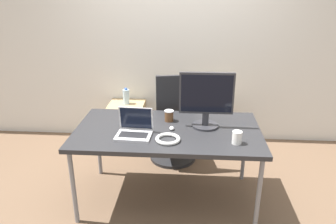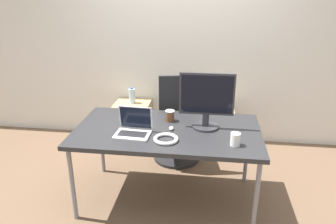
% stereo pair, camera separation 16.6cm
% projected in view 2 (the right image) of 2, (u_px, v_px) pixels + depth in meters
% --- Properties ---
extents(ground_plane, '(14.00, 14.00, 0.00)m').
position_uv_depth(ground_plane, '(167.00, 198.00, 3.29)').
color(ground_plane, brown).
extents(wall_back, '(10.00, 0.05, 2.60)m').
position_uv_depth(wall_back, '(182.00, 43.00, 4.15)').
color(wall_back, silver).
rests_on(wall_back, ground_plane).
extents(desk, '(1.70, 0.93, 0.76)m').
position_uv_depth(desk, '(167.00, 133.00, 3.03)').
color(desk, '#28282B').
rests_on(desk, ground_plane).
extents(office_chair, '(0.56, 0.60, 1.12)m').
position_uv_depth(office_chair, '(178.00, 128.00, 3.82)').
color(office_chair, '#232326').
rests_on(office_chair, ground_plane).
extents(cabinet_left, '(0.46, 0.42, 0.55)m').
position_uv_depth(cabinet_left, '(133.00, 122.00, 4.38)').
color(cabinet_left, tan).
rests_on(cabinet_left, ground_plane).
extents(cabinet_right, '(0.46, 0.42, 0.55)m').
position_uv_depth(cabinet_right, '(215.00, 127.00, 4.25)').
color(cabinet_right, tan).
rests_on(cabinet_right, ground_plane).
extents(water_bottle, '(0.08, 0.08, 0.21)m').
position_uv_depth(water_bottle, '(132.00, 96.00, 4.24)').
color(water_bottle, silver).
rests_on(water_bottle, cabinet_left).
extents(laptop_center, '(0.32, 0.26, 0.23)m').
position_uv_depth(laptop_center, '(133.00, 129.00, 2.89)').
color(laptop_center, silver).
rests_on(laptop_center, desk).
extents(monitor, '(0.49, 0.25, 0.52)m').
position_uv_depth(monitor, '(207.00, 101.00, 2.95)').
color(monitor, '#2D2D33').
rests_on(monitor, desk).
extents(mouse, '(0.04, 0.06, 0.03)m').
position_uv_depth(mouse, '(171.00, 128.00, 2.98)').
color(mouse, silver).
rests_on(mouse, desk).
extents(coffee_cup_white, '(0.08, 0.08, 0.11)m').
position_uv_depth(coffee_cup_white, '(235.00, 139.00, 2.69)').
color(coffee_cup_white, white).
rests_on(coffee_cup_white, desk).
extents(coffee_cup_brown, '(0.09, 0.09, 0.11)m').
position_uv_depth(coffee_cup_brown, '(170.00, 116.00, 3.16)').
color(coffee_cup_brown, brown).
rests_on(coffee_cup_brown, desk).
extents(cable_coil, '(0.21, 0.21, 0.03)m').
position_uv_depth(cable_coil, '(166.00, 139.00, 2.78)').
color(cable_coil, white).
rests_on(cable_coil, desk).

